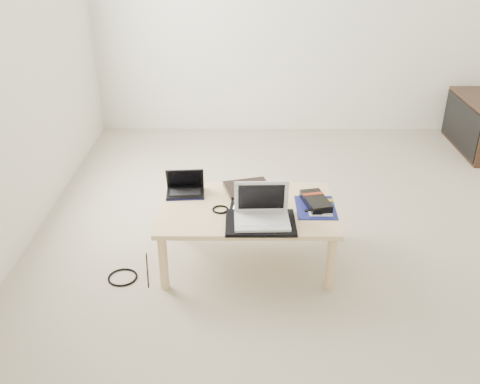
{
  "coord_description": "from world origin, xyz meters",
  "views": [
    {
      "loc": [
        -0.51,
        -3.4,
        2.02
      ],
      "look_at": [
        -0.53,
        -0.46,
        0.5
      ],
      "focal_mm": 40.0,
      "sensor_mm": 36.0,
      "label": 1
    }
  ],
  "objects_px": {
    "coffee_table": "(247,214)",
    "gpu_box": "(316,202)",
    "netbook": "(185,188)",
    "white_laptop": "(262,213)"
  },
  "relations": [
    {
      "from": "coffee_table",
      "to": "netbook",
      "type": "distance_m",
      "value": 0.45
    },
    {
      "from": "white_laptop",
      "to": "gpu_box",
      "type": "xyz_separation_m",
      "value": [
        0.35,
        0.21,
        -0.04
      ]
    },
    {
      "from": "coffee_table",
      "to": "netbook",
      "type": "relative_size",
      "value": 4.24
    },
    {
      "from": "white_laptop",
      "to": "coffee_table",
      "type": "bearing_deg",
      "value": 113.73
    },
    {
      "from": "netbook",
      "to": "coffee_table",
      "type": "bearing_deg",
      "value": -24.66
    },
    {
      "from": "white_laptop",
      "to": "gpu_box",
      "type": "relative_size",
      "value": 1.17
    },
    {
      "from": "coffee_table",
      "to": "gpu_box",
      "type": "relative_size",
      "value": 3.9
    },
    {
      "from": "coffee_table",
      "to": "gpu_box",
      "type": "distance_m",
      "value": 0.44
    },
    {
      "from": "coffee_table",
      "to": "netbook",
      "type": "xyz_separation_m",
      "value": [
        -0.4,
        0.19,
        0.08
      ]
    },
    {
      "from": "netbook",
      "to": "white_laptop",
      "type": "relative_size",
      "value": 0.79
    }
  ]
}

